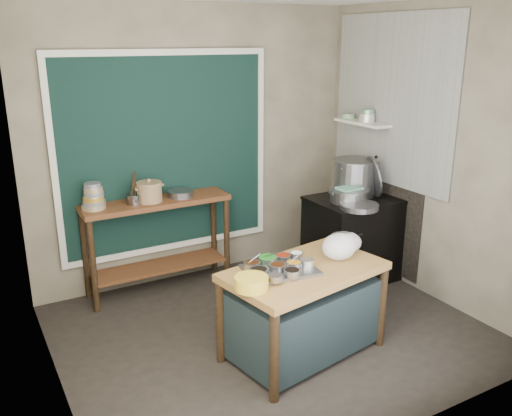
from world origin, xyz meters
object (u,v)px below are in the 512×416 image
stock_pot (354,177)px  steamer (349,195)px  stove_block (354,239)px  condiment_tray (280,270)px  back_counter (158,245)px  ceramic_crock (149,193)px  prep_table (303,311)px  saucepan (343,242)px  utensil_cup (134,199)px  yellow_basin (251,283)px

stock_pot → steamer: bearing=-139.1°
stove_block → condiment_tray: 1.80m
back_counter → stove_block: 2.04m
condiment_tray → ceramic_crock: 1.72m
prep_table → stock_pot: 1.88m
back_counter → ceramic_crock: ceramic_crock is taller
saucepan → utensil_cup: bearing=125.9°
prep_table → condiment_tray: 0.44m
condiment_tray → yellow_basin: yellow_basin is taller
prep_table → saucepan: 0.71m
steamer → ceramic_crock: bearing=157.1°
condiment_tray → saucepan: 0.74m
ceramic_crock → stock_pot: 2.12m
yellow_basin → ceramic_crock: bearing=94.1°
stove_block → saucepan: size_ratio=4.32×
stove_block → stock_pot: size_ratio=1.89×
prep_table → utensil_cup: bearing=106.2°
back_counter → stock_pot: (1.97, -0.60, 0.59)m
stove_block → saucepan: saucepan is taller
saucepan → ceramic_crock: bearing=122.6°
stove_block → utensil_cup: bearing=161.4°
yellow_basin → utensil_cup: utensil_cup is taller
utensil_cup → condiment_tray: bearing=-69.4°
utensil_cup → stock_pot: size_ratio=0.33×
prep_table → saucepan: bearing=10.1°
ceramic_crock → steamer: ceramic_crock is taller
yellow_basin → stock_pot: 2.27m
back_counter → saucepan: (1.13, -1.50, 0.33)m
prep_table → steamer: (1.15, 0.91, 0.57)m
saucepan → back_counter: bearing=120.6°
stove_block → ceramic_crock: 2.18m
yellow_basin → utensil_cup: size_ratio=1.54×
prep_table → yellow_basin: (-0.54, -0.12, 0.42)m
stock_pot → prep_table: bearing=-141.4°
stove_block → prep_table: bearing=-143.5°
prep_table → condiment_tray: condiment_tray is taller
saucepan → stock_pot: stock_pot is taller
yellow_basin → steamer: size_ratio=0.60×
condiment_tray → prep_table: bearing=-10.1°
saucepan → steamer: 0.96m
stove_block → yellow_basin: stove_block is taller
back_counter → stock_pot: stock_pot is taller
condiment_tray → yellow_basin: 0.37m
back_counter → saucepan: 1.91m
yellow_basin → stove_block: bearing=30.5°
prep_table → steamer: steamer is taller
stock_pot → yellow_basin: bearing=-147.6°
saucepan → yellow_basin: bearing=-170.1°
condiment_tray → utensil_cup: utensil_cup is taller
utensil_cup → yellow_basin: bearing=-81.2°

